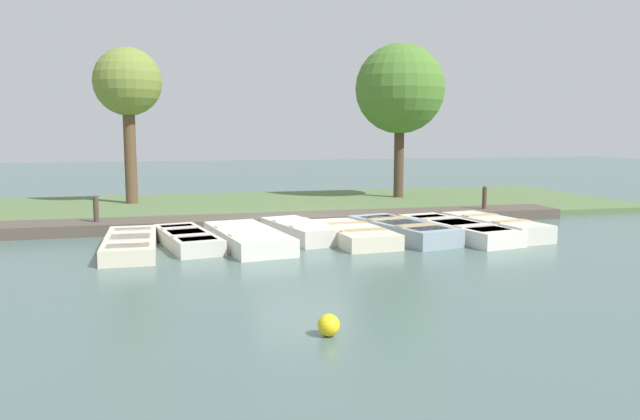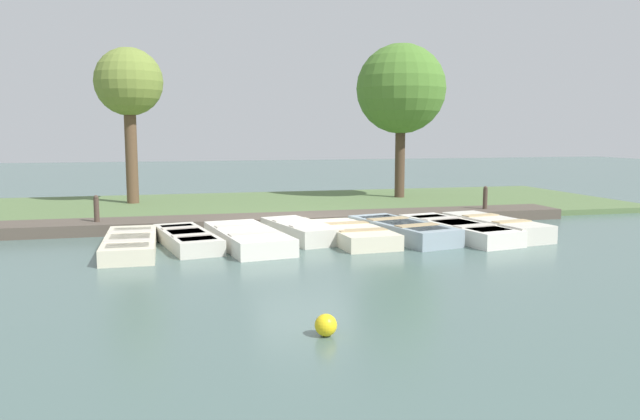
{
  "view_description": "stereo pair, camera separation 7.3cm",
  "coord_description": "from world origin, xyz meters",
  "px_view_note": "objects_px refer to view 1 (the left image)",
  "views": [
    {
      "loc": [
        15.49,
        -3.53,
        2.57
      ],
      "look_at": [
        0.81,
        0.22,
        0.65
      ],
      "focal_mm": 35.0,
      "sensor_mm": 36.0,
      "label": 1
    },
    {
      "loc": [
        15.51,
        -3.46,
        2.57
      ],
      "look_at": [
        0.81,
        0.22,
        0.65
      ],
      "focal_mm": 35.0,
      "sensor_mm": 36.0,
      "label": 2
    }
  ],
  "objects_px": {
    "rowboat_5": "(402,230)",
    "mooring_post_near": "(96,214)",
    "rowboat_0": "(130,244)",
    "park_tree_far_left": "(128,85)",
    "rowboat_4": "(354,234)",
    "rowboat_7": "(495,226)",
    "rowboat_6": "(457,229)",
    "park_tree_left": "(400,90)",
    "rowboat_1": "(187,239)",
    "rowboat_3": "(300,230)",
    "mooring_post_far": "(484,202)",
    "buoy": "(329,325)",
    "rowboat_2": "(248,238)"
  },
  "relations": [
    {
      "from": "rowboat_1",
      "to": "rowboat_3",
      "type": "height_order",
      "value": "rowboat_3"
    },
    {
      "from": "park_tree_left",
      "to": "buoy",
      "type": "bearing_deg",
      "value": -24.68
    },
    {
      "from": "rowboat_0",
      "to": "rowboat_5",
      "type": "height_order",
      "value": "rowboat_5"
    },
    {
      "from": "rowboat_0",
      "to": "rowboat_6",
      "type": "bearing_deg",
      "value": 89.43
    },
    {
      "from": "park_tree_far_left",
      "to": "rowboat_7",
      "type": "bearing_deg",
      "value": 48.53
    },
    {
      "from": "rowboat_0",
      "to": "park_tree_far_left",
      "type": "xyz_separation_m",
      "value": [
        -7.98,
        -0.29,
        3.9
      ]
    },
    {
      "from": "park_tree_far_left",
      "to": "rowboat_4",
      "type": "bearing_deg",
      "value": 33.82
    },
    {
      "from": "rowboat_0",
      "to": "rowboat_7",
      "type": "bearing_deg",
      "value": 89.89
    },
    {
      "from": "rowboat_6",
      "to": "park_tree_left",
      "type": "height_order",
      "value": "park_tree_left"
    },
    {
      "from": "rowboat_6",
      "to": "mooring_post_far",
      "type": "height_order",
      "value": "mooring_post_far"
    },
    {
      "from": "mooring_post_near",
      "to": "park_tree_left",
      "type": "relative_size",
      "value": 0.17
    },
    {
      "from": "rowboat_1",
      "to": "buoy",
      "type": "distance_m",
      "value": 6.91
    },
    {
      "from": "rowboat_4",
      "to": "park_tree_left",
      "type": "height_order",
      "value": "park_tree_left"
    },
    {
      "from": "rowboat_0",
      "to": "rowboat_1",
      "type": "xyz_separation_m",
      "value": [
        -0.32,
        1.2,
        0.0
      ]
    },
    {
      "from": "rowboat_2",
      "to": "mooring_post_far",
      "type": "xyz_separation_m",
      "value": [
        -2.77,
        7.41,
        0.29
      ]
    },
    {
      "from": "rowboat_1",
      "to": "rowboat_7",
      "type": "distance_m",
      "value": 7.52
    },
    {
      "from": "rowboat_4",
      "to": "rowboat_5",
      "type": "bearing_deg",
      "value": 88.78
    },
    {
      "from": "rowboat_7",
      "to": "park_tree_far_left",
      "type": "bearing_deg",
      "value": -140.5
    },
    {
      "from": "rowboat_7",
      "to": "mooring_post_near",
      "type": "height_order",
      "value": "mooring_post_near"
    },
    {
      "from": "rowboat_6",
      "to": "rowboat_5",
      "type": "bearing_deg",
      "value": -105.81
    },
    {
      "from": "rowboat_1",
      "to": "rowboat_4",
      "type": "bearing_deg",
      "value": 74.86
    },
    {
      "from": "park_tree_far_left",
      "to": "park_tree_left",
      "type": "distance_m",
      "value": 9.41
    },
    {
      "from": "park_tree_far_left",
      "to": "park_tree_left",
      "type": "height_order",
      "value": "park_tree_left"
    },
    {
      "from": "rowboat_5",
      "to": "rowboat_7",
      "type": "relative_size",
      "value": 1.05
    },
    {
      "from": "rowboat_4",
      "to": "park_tree_left",
      "type": "xyz_separation_m",
      "value": [
        -7.55,
        4.09,
        3.88
      ]
    },
    {
      "from": "rowboat_4",
      "to": "rowboat_5",
      "type": "xyz_separation_m",
      "value": [
        -0.04,
        1.23,
        0.03
      ]
    },
    {
      "from": "mooring_post_far",
      "to": "park_tree_far_left",
      "type": "height_order",
      "value": "park_tree_far_left"
    },
    {
      "from": "rowboat_0",
      "to": "mooring_post_far",
      "type": "bearing_deg",
      "value": 105.33
    },
    {
      "from": "rowboat_5",
      "to": "rowboat_6",
      "type": "relative_size",
      "value": 0.92
    },
    {
      "from": "rowboat_1",
      "to": "mooring_post_far",
      "type": "distance_m",
      "value": 9.07
    },
    {
      "from": "rowboat_5",
      "to": "rowboat_6",
      "type": "xyz_separation_m",
      "value": [
        0.12,
        1.39,
        -0.02
      ]
    },
    {
      "from": "rowboat_3",
      "to": "mooring_post_far",
      "type": "xyz_separation_m",
      "value": [
        -2.13,
        6.07,
        0.28
      ]
    },
    {
      "from": "rowboat_1",
      "to": "park_tree_left",
      "type": "relative_size",
      "value": 0.54
    },
    {
      "from": "mooring_post_near",
      "to": "rowboat_6",
      "type": "bearing_deg",
      "value": 71.88
    },
    {
      "from": "rowboat_0",
      "to": "park_tree_left",
      "type": "bearing_deg",
      "value": 129.54
    },
    {
      "from": "rowboat_4",
      "to": "rowboat_1",
      "type": "bearing_deg",
      "value": -97.63
    },
    {
      "from": "rowboat_1",
      "to": "rowboat_7",
      "type": "relative_size",
      "value": 0.95
    },
    {
      "from": "rowboat_2",
      "to": "rowboat_3",
      "type": "bearing_deg",
      "value": 106.59
    },
    {
      "from": "rowboat_7",
      "to": "rowboat_1",
      "type": "bearing_deg",
      "value": -101.37
    },
    {
      "from": "rowboat_7",
      "to": "buoy",
      "type": "height_order",
      "value": "rowboat_7"
    },
    {
      "from": "rowboat_4",
      "to": "mooring_post_near",
      "type": "distance_m",
      "value": 6.57
    },
    {
      "from": "rowboat_2",
      "to": "rowboat_7",
      "type": "relative_size",
      "value": 1.06
    },
    {
      "from": "rowboat_6",
      "to": "rowboat_7",
      "type": "xyz_separation_m",
      "value": [
        -0.06,
        1.07,
        0.02
      ]
    },
    {
      "from": "rowboat_3",
      "to": "mooring_post_near",
      "type": "height_order",
      "value": "mooring_post_near"
    },
    {
      "from": "rowboat_6",
      "to": "mooring_post_near",
      "type": "bearing_deg",
      "value": -118.82
    },
    {
      "from": "rowboat_5",
      "to": "buoy",
      "type": "distance_m",
      "value": 7.43
    },
    {
      "from": "rowboat_4",
      "to": "buoy",
      "type": "bearing_deg",
      "value": -23.32
    },
    {
      "from": "rowboat_1",
      "to": "mooring_post_near",
      "type": "xyz_separation_m",
      "value": [
        -2.44,
        -2.14,
        0.31
      ]
    },
    {
      "from": "rowboat_5",
      "to": "mooring_post_near",
      "type": "relative_size",
      "value": 3.52
    },
    {
      "from": "mooring_post_near",
      "to": "park_tree_left",
      "type": "distance_m",
      "value": 11.71
    }
  ]
}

